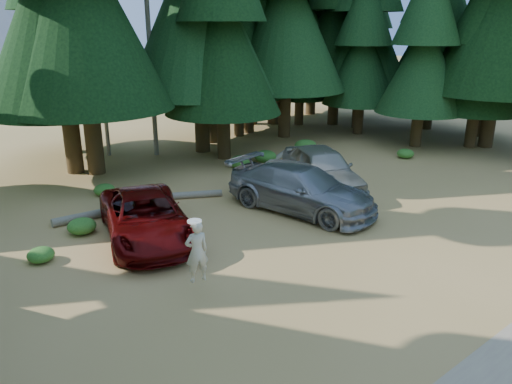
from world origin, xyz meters
TOP-DOWN VIEW (x-y plane):
  - ground at (0.00, 0.00)m, footprint 160.00×160.00m
  - forest_belt_north at (0.00, 15.00)m, footprint 36.00×7.00m
  - forest_belt_east at (15.50, 4.00)m, footprint 6.00×22.00m
  - snag_front at (0.80, 14.50)m, footprint 0.24×0.24m
  - snag_back at (-1.20, 16.00)m, footprint 0.20×0.20m
  - red_pickup at (-4.72, 5.01)m, footprint 4.02×5.89m
  - silver_minivan_center at (0.95, 3.71)m, footprint 3.54×6.21m
  - silver_minivan_right at (3.35, 4.95)m, footprint 4.05×5.71m
  - frisbee_player at (-5.37, 0.98)m, footprint 0.68×0.53m
  - log_left at (-4.70, 7.76)m, footprint 4.24×0.62m
  - log_mid at (-1.83, 7.65)m, footprint 2.99×1.76m
  - log_right at (4.85, 9.48)m, footprint 4.06×2.34m
  - shrub_far_left at (-6.20, 6.77)m, footprint 0.94×0.94m
  - shrub_left at (-4.03, 10.00)m, footprint 0.84×0.84m
  - shrub_center_left at (-4.15, 7.83)m, footprint 1.12×1.12m
  - shrub_center_right at (2.72, 9.69)m, footprint 1.07×1.07m
  - shrub_right at (4.29, 9.68)m, footprint 1.10×1.10m
  - shrub_far_right at (7.37, 9.94)m, footprint 1.21×1.21m
  - shrub_edge_west at (-7.91, 5.50)m, footprint 0.78×0.78m
  - shrub_edge_east at (10.43, 5.73)m, footprint 0.86×0.86m

SIDE VIEW (x-z plane):
  - ground at x=0.00m, z-range 0.00..0.00m
  - forest_belt_north at x=0.00m, z-range -11.00..11.00m
  - forest_belt_east at x=15.50m, z-range -11.00..11.00m
  - log_mid at x=-1.83m, z-range 0.00..0.27m
  - log_right at x=4.85m, z-range 0.00..0.28m
  - log_left at x=-4.70m, z-range 0.00..0.30m
  - shrub_edge_west at x=-7.91m, z-range 0.00..0.43m
  - shrub_left at x=-4.03m, z-range 0.00..0.46m
  - shrub_edge_east at x=10.43m, z-range 0.00..0.47m
  - shrub_far_left at x=-6.20m, z-range 0.00..0.52m
  - shrub_center_right at x=2.72m, z-range 0.00..0.59m
  - shrub_right at x=4.29m, z-range 0.00..0.61m
  - shrub_center_left at x=-4.15m, z-range 0.00..0.62m
  - shrub_far_right at x=7.37m, z-range 0.00..0.66m
  - red_pickup at x=-4.72m, z-range 0.00..1.50m
  - silver_minivan_center at x=0.95m, z-range 0.00..1.70m
  - silver_minivan_right at x=3.35m, z-range 0.00..1.80m
  - frisbee_player at x=-5.37m, z-range 0.41..2.06m
  - snag_back at x=-1.20m, z-range 0.00..10.00m
  - snag_front at x=0.80m, z-range 0.00..12.00m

